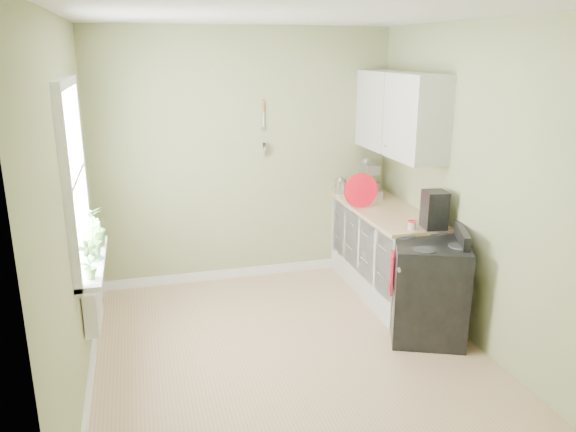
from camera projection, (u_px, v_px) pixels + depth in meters
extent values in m
cube|color=#A7805D|center=(290.00, 356.00, 4.70)|extent=(3.20, 3.60, 0.02)
cube|color=white|center=(291.00, 12.00, 3.93)|extent=(3.20, 3.60, 0.02)
cube|color=#949968|center=(245.00, 158.00, 5.99)|extent=(3.20, 0.02, 2.70)
cube|color=#949968|center=(68.00, 215.00, 3.91)|extent=(0.02, 3.60, 2.70)
cube|color=#949968|center=(474.00, 187.00, 4.72)|extent=(0.02, 3.60, 2.70)
cube|color=silver|center=(385.00, 252.00, 5.83)|extent=(0.60, 1.60, 0.87)
cube|color=tan|center=(386.00, 210.00, 5.70)|extent=(0.64, 1.60, 0.04)
cube|color=silver|center=(399.00, 114.00, 5.55)|extent=(0.35, 1.40, 0.80)
cube|color=white|center=(72.00, 178.00, 4.14)|extent=(0.02, 1.00, 1.30)
cube|color=white|center=(65.00, 83.00, 3.95)|extent=(0.06, 1.14, 0.07)
cube|color=white|center=(85.00, 264.00, 4.34)|extent=(0.06, 1.14, 0.07)
cube|color=white|center=(75.00, 178.00, 4.14)|extent=(0.04, 1.00, 0.04)
cube|color=white|center=(93.00, 262.00, 4.35)|extent=(0.18, 1.14, 0.04)
cube|color=white|center=(92.00, 304.00, 4.39)|extent=(0.12, 0.50, 0.35)
cylinder|color=tan|center=(263.00, 107.00, 5.86)|extent=(0.02, 0.02, 0.10)
cylinder|color=silver|center=(264.00, 119.00, 5.90)|extent=(0.01, 0.01, 0.16)
cylinder|color=silver|center=(264.00, 151.00, 5.99)|extent=(0.01, 0.14, 0.14)
cube|color=black|center=(428.00, 290.00, 4.95)|extent=(0.84, 0.90, 0.85)
cube|color=black|center=(431.00, 243.00, 4.82)|extent=(0.84, 0.90, 0.03)
cube|color=black|center=(460.00, 233.00, 4.87)|extent=(0.33, 0.68, 0.13)
cylinder|color=#B2B2B7|center=(397.00, 258.00, 4.78)|extent=(0.25, 0.55, 0.02)
cube|color=#A2121E|center=(391.00, 273.00, 4.91)|extent=(0.10, 0.20, 0.36)
cube|color=#B2B2B7|center=(370.00, 193.00, 6.15)|extent=(0.24, 0.33, 0.08)
cube|color=#B2B2B7|center=(365.00, 178.00, 6.23)|extent=(0.13, 0.09, 0.22)
cube|color=#B2B2B7|center=(370.00, 168.00, 6.09)|extent=(0.17, 0.32, 0.10)
sphere|color=#B2B2B7|center=(366.00, 163.00, 6.18)|extent=(0.12, 0.12, 0.12)
cylinder|color=silver|center=(372.00, 189.00, 6.07)|extent=(0.17, 0.17, 0.14)
cylinder|color=silver|center=(340.00, 187.00, 6.28)|extent=(0.11, 0.11, 0.15)
cone|color=silver|center=(340.00, 179.00, 6.25)|extent=(0.11, 0.11, 0.04)
cylinder|color=silver|center=(333.00, 185.00, 6.25)|extent=(0.11, 0.03, 0.08)
cube|color=black|center=(434.00, 210.00, 5.03)|extent=(0.22, 0.24, 0.34)
cylinder|color=black|center=(431.00, 221.00, 5.05)|extent=(0.11, 0.11, 0.12)
cylinder|color=red|center=(361.00, 191.00, 5.69)|extent=(0.36, 0.07, 0.35)
cylinder|color=#BCAE99|center=(412.00, 226.00, 5.02)|extent=(0.07, 0.07, 0.07)
cylinder|color=red|center=(412.00, 221.00, 5.00)|extent=(0.08, 0.08, 0.01)
imported|color=#51813C|center=(88.00, 260.00, 3.92)|extent=(0.18, 0.17, 0.29)
imported|color=#51813C|center=(92.00, 239.00, 4.31)|extent=(0.17, 0.19, 0.32)
imported|color=#51813C|center=(94.00, 227.00, 4.59)|extent=(0.26, 0.26, 0.33)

